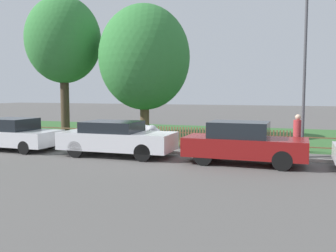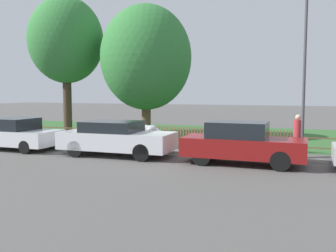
{
  "view_description": "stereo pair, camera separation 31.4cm",
  "coord_description": "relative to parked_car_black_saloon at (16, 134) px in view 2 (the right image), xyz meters",
  "views": [
    {
      "loc": [
        5.54,
        -14.56,
        2.57
      ],
      "look_at": [
        0.07,
        0.72,
        1.1
      ],
      "focal_mm": 40.0,
      "sensor_mm": 36.0,
      "label": 1
    },
    {
      "loc": [
        5.84,
        -14.46,
        2.57
      ],
      "look_at": [
        0.07,
        0.72,
        1.1
      ],
      "focal_mm": 40.0,
      "sensor_mm": 36.0,
      "label": 2
    }
  ],
  "objects": [
    {
      "name": "ground_plane",
      "position": [
        6.48,
        1.29,
        -0.7
      ],
      "size": [
        120.0,
        120.0,
        0.0
      ],
      "primitive_type": "plane",
      "color": "#565451"
    },
    {
      "name": "kerb_stone",
      "position": [
        6.48,
        1.39,
        -0.64
      ],
      "size": [
        38.81,
        0.2,
        0.12
      ],
      "primitive_type": "cube",
      "color": "#B2ADA3",
      "rests_on": "ground"
    },
    {
      "name": "grass_strip",
      "position": [
        6.48,
        8.86,
        -0.7
      ],
      "size": [
        38.81,
        11.02,
        0.01
      ],
      "primitive_type": "cube",
      "color": "#33602D",
      "rests_on": "ground"
    },
    {
      "name": "park_fence",
      "position": [
        6.48,
        3.36,
        -0.23
      ],
      "size": [
        38.81,
        0.05,
        0.94
      ],
      "color": "brown",
      "rests_on": "ground"
    },
    {
      "name": "parked_car_black_saloon",
      "position": [
        0.0,
        0.0,
        0.0
      ],
      "size": [
        3.93,
        1.86,
        1.41
      ],
      "rotation": [
        0.0,
        0.0,
        -0.0
      ],
      "color": "silver",
      "rests_on": "ground"
    },
    {
      "name": "parked_car_navy_estate",
      "position": [
        5.03,
        0.11,
        0.03
      ],
      "size": [
        4.64,
        2.02,
        1.4
      ],
      "rotation": [
        0.0,
        0.0,
        0.03
      ],
      "color": "silver",
      "rests_on": "ground"
    },
    {
      "name": "parked_car_red_compact",
      "position": [
        10.1,
        0.09,
        0.07
      ],
      "size": [
        4.29,
        1.68,
        1.52
      ],
      "rotation": [
        0.0,
        0.0,
        -0.0
      ],
      "color": "maroon",
      "rests_on": "ground"
    },
    {
      "name": "covered_motorcycle",
      "position": [
        5.22,
        2.42,
        -0.04
      ],
      "size": [
        2.0,
        0.8,
        1.08
      ],
      "rotation": [
        0.0,
        0.0,
        0.09
      ],
      "color": "black",
      "rests_on": "ground"
    },
    {
      "name": "tree_nearest_kerb",
      "position": [
        -1.28,
        5.66,
        4.89
      ],
      "size": [
        4.39,
        4.39,
        8.15
      ],
      "color": "#473828",
      "rests_on": "ground"
    },
    {
      "name": "tree_behind_motorcycle",
      "position": [
        3.8,
        5.86,
        3.75
      ],
      "size": [
        5.0,
        5.0,
        7.35
      ],
      "color": "brown",
      "rests_on": "ground"
    },
    {
      "name": "pedestrian_near_fence",
      "position": [
        11.91,
        2.21,
        0.26
      ],
      "size": [
        0.43,
        0.43,
        1.71
      ],
      "rotation": [
        0.0,
        0.0,
        2.84
      ],
      "color": "black",
      "rests_on": "ground"
    },
    {
      "name": "street_lamp",
      "position": [
        12.09,
        1.71,
        3.23
      ],
      "size": [
        0.2,
        0.79,
        6.35
      ],
      "color": "#47474C",
      "rests_on": "ground"
    }
  ]
}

